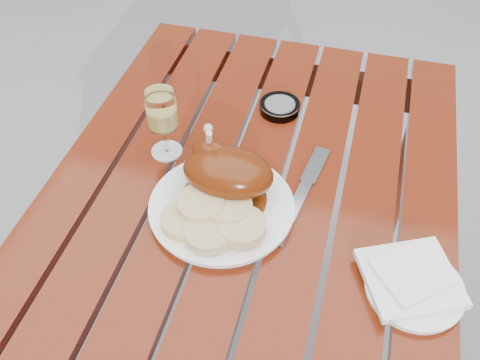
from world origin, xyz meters
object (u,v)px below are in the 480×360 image
at_px(dinner_plate, 222,208).
at_px(ashtray, 280,107).
at_px(side_plate, 414,289).
at_px(wine_glass, 163,124).
at_px(table, 243,307).

xyz_separation_m(dinner_plate, ashtray, (0.04, 0.32, 0.00)).
distance_m(dinner_plate, side_plate, 0.37).
height_order(dinner_plate, side_plate, dinner_plate).
relative_size(side_plate, ashtray, 1.82).
bearing_deg(dinner_plate, side_plate, -13.37).
height_order(dinner_plate, ashtray, ashtray).
height_order(dinner_plate, wine_glass, wine_glass).
bearing_deg(table, dinner_plate, -151.84).
bearing_deg(wine_glass, side_plate, -22.30).
bearing_deg(side_plate, table, 161.92).
height_order(side_plate, ashtray, ashtray).
relative_size(wine_glass, ashtray, 1.68).
bearing_deg(side_plate, dinner_plate, 166.63).
distance_m(wine_glass, ashtray, 0.29).
distance_m(wine_glass, side_plate, 0.57).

